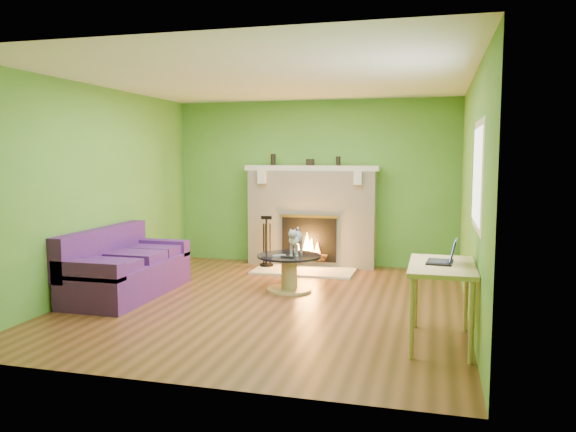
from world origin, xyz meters
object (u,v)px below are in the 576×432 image
Objects in this scene: desk at (442,274)px; cat at (296,241)px; sofa at (124,269)px; coffee_table at (289,270)px.

cat is (-1.79, 1.69, -0.01)m from desk.
sofa is 3.93m from desk.
sofa is 1.82× the size of desk.
desk is (1.87, -1.64, 0.39)m from coffee_table.
coffee_table is at bearing 20.23° from sofa.
desk is 2.46m from cat.
coffee_table is 0.81× the size of desk.
sofa is 2.07m from coffee_table.
sofa reaches higher than desk.
sofa is 2.24× the size of coffee_table.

